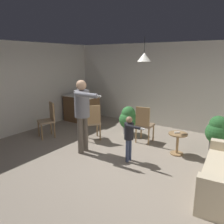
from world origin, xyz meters
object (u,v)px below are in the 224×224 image
at_px(person_adult, 82,109).
at_px(person_child, 129,134).
at_px(dining_chair_near_wall, 144,123).
at_px(spare_remote_on_table, 177,132).
at_px(side_table_by_couch, 178,141).
at_px(dining_chair_by_counter, 93,121).
at_px(dining_chair_centre_back, 48,119).
at_px(potted_plant_corner, 128,119).
at_px(kitchen_counter, 81,108).
at_px(potted_plant_by_wall, 218,132).

height_order(person_adult, person_child, person_adult).
height_order(dining_chair_near_wall, spare_remote_on_table, dining_chair_near_wall).
relative_size(side_table_by_couch, person_child, 0.51).
height_order(dining_chair_by_counter, dining_chair_centre_back, same).
distance_m(person_adult, spare_remote_on_table, 2.28).
xyz_separation_m(potted_plant_corner, spare_remote_on_table, (1.67, -0.61, 0.07)).
bearing_deg(dining_chair_near_wall, spare_remote_on_table, -18.20).
distance_m(side_table_by_couch, spare_remote_on_table, 0.21).
distance_m(kitchen_counter, potted_plant_by_wall, 4.49).
distance_m(dining_chair_near_wall, potted_plant_corner, 0.79).
relative_size(dining_chair_near_wall, spare_remote_on_table, 7.69).
xyz_separation_m(person_child, dining_chair_centre_back, (-2.70, 0.08, -0.09)).
bearing_deg(dining_chair_by_counter, person_adult, -117.87).
bearing_deg(kitchen_counter, potted_plant_by_wall, -1.30).
bearing_deg(potted_plant_corner, dining_chair_centre_back, -139.70).
bearing_deg(potted_plant_corner, side_table_by_couch, -19.78).
height_order(person_adult, dining_chair_by_counter, person_adult).
relative_size(person_child, potted_plant_by_wall, 1.16).
relative_size(potted_plant_corner, potted_plant_by_wall, 0.96).
distance_m(dining_chair_centre_back, potted_plant_by_wall, 4.50).
xyz_separation_m(side_table_by_couch, potted_plant_by_wall, (0.73, 0.75, 0.16)).
distance_m(person_child, dining_chair_centre_back, 2.70).
xyz_separation_m(side_table_by_couch, dining_chair_centre_back, (-3.46, -0.89, 0.22)).
relative_size(side_table_by_couch, potted_plant_by_wall, 0.59).
relative_size(person_child, potted_plant_corner, 1.21).
bearing_deg(spare_remote_on_table, dining_chair_centre_back, -165.54).
relative_size(person_child, dining_chair_centre_back, 1.02).
xyz_separation_m(kitchen_counter, dining_chair_centre_back, (0.31, -1.74, 0.07)).
relative_size(dining_chair_by_counter, potted_plant_by_wall, 1.13).
height_order(side_table_by_couch, person_child, person_child).
distance_m(person_child, dining_chair_by_counter, 1.62).
bearing_deg(kitchen_counter, dining_chair_by_counter, -39.05).
relative_size(dining_chair_near_wall, dining_chair_centre_back, 1.00).
relative_size(potted_plant_by_wall, spare_remote_on_table, 6.80).
relative_size(dining_chair_centre_back, potted_plant_by_wall, 1.13).
relative_size(side_table_by_couch, potted_plant_corner, 0.62).
bearing_deg(person_adult, dining_chair_near_wall, 144.52).
bearing_deg(person_child, person_adult, -79.68).
bearing_deg(potted_plant_by_wall, dining_chair_centre_back, -158.60).
distance_m(side_table_by_couch, person_child, 1.27).
height_order(kitchen_counter, person_adult, person_adult).
bearing_deg(dining_chair_centre_back, spare_remote_on_table, -140.29).
bearing_deg(spare_remote_on_table, potted_plant_by_wall, 45.01).
height_order(dining_chair_centre_back, spare_remote_on_table, dining_chair_centre_back).
relative_size(dining_chair_near_wall, potted_plant_corner, 1.18).
bearing_deg(dining_chair_centre_back, kitchen_counter, -54.81).
height_order(dining_chair_near_wall, potted_plant_by_wall, dining_chair_near_wall).
bearing_deg(side_table_by_couch, spare_remote_on_table, -174.38).
bearing_deg(spare_remote_on_table, person_adult, -149.01).
bearing_deg(person_child, kitchen_counter, -119.46).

